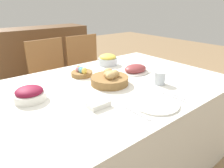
# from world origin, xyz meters

# --- Properties ---
(ground_plane) EXTENTS (12.00, 12.00, 0.00)m
(ground_plane) POSITION_xyz_m (0.00, 0.00, 0.00)
(ground_plane) COLOR #937551
(dining_table) EXTENTS (1.90, 1.17, 0.73)m
(dining_table) POSITION_xyz_m (0.00, 0.00, 0.36)
(dining_table) COLOR silver
(dining_table) RESTS_ON ground
(chair_far_right) EXTENTS (0.43, 0.43, 0.92)m
(chair_far_right) POSITION_xyz_m (0.48, 0.94, 0.49)
(chair_far_right) COLOR brown
(chair_far_right) RESTS_ON ground
(chair_far_center) EXTENTS (0.46, 0.46, 0.92)m
(chair_far_center) POSITION_xyz_m (0.03, 0.94, 0.49)
(chair_far_center) COLOR brown
(chair_far_center) RESTS_ON ground
(sideboard) EXTENTS (1.39, 0.44, 0.97)m
(sideboard) POSITION_xyz_m (0.14, 1.72, 0.49)
(sideboard) COLOR brown
(sideboard) RESTS_ON ground
(bread_basket) EXTENTS (0.27, 0.27, 0.11)m
(bread_basket) POSITION_xyz_m (0.08, -0.00, 0.77)
(bread_basket) COLOR olive
(bread_basket) RESTS_ON dining_table
(egg_basket) EXTENTS (0.17, 0.17, 0.08)m
(egg_basket) POSITION_xyz_m (0.01, 0.28, 0.76)
(egg_basket) COLOR olive
(egg_basket) RESTS_ON dining_table
(ham_platter) EXTENTS (0.31, 0.22, 0.07)m
(ham_platter) POSITION_xyz_m (0.42, 0.08, 0.75)
(ham_platter) COLOR white
(ham_platter) RESTS_ON dining_table
(beet_salad_bowl) EXTENTS (0.19, 0.19, 0.09)m
(beet_salad_bowl) POSITION_xyz_m (-0.45, 0.10, 0.77)
(beet_salad_bowl) COLOR white
(beet_salad_bowl) RESTS_ON dining_table
(pineapple_bowl) EXTENTS (0.18, 0.18, 0.10)m
(pineapple_bowl) POSITION_xyz_m (0.37, 0.40, 0.78)
(pineapple_bowl) COLOR silver
(pineapple_bowl) RESTS_ON dining_table
(dinner_plate) EXTENTS (0.27, 0.27, 0.01)m
(dinner_plate) POSITION_xyz_m (0.09, -0.41, 0.73)
(dinner_plate) COLOR white
(dinner_plate) RESTS_ON dining_table
(fork) EXTENTS (0.01, 0.20, 0.00)m
(fork) POSITION_xyz_m (-0.07, -0.41, 0.73)
(fork) COLOR #B7B7BC
(fork) RESTS_ON dining_table
(knife) EXTENTS (0.01, 0.20, 0.00)m
(knife) POSITION_xyz_m (0.25, -0.41, 0.73)
(knife) COLOR #B7B7BC
(knife) RESTS_ON dining_table
(spoon) EXTENTS (0.01, 0.20, 0.00)m
(spoon) POSITION_xyz_m (0.28, -0.41, 0.73)
(spoon) COLOR #B7B7BC
(spoon) RESTS_ON dining_table
(drinking_cup) EXTENTS (0.08, 0.08, 0.09)m
(drinking_cup) POSITION_xyz_m (0.36, -0.22, 0.77)
(drinking_cup) COLOR silver
(drinking_cup) RESTS_ON dining_table
(butter_dish) EXTENTS (0.13, 0.08, 0.03)m
(butter_dish) POSITION_xyz_m (-0.18, -0.23, 0.75)
(butter_dish) COLOR white
(butter_dish) RESTS_ON dining_table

